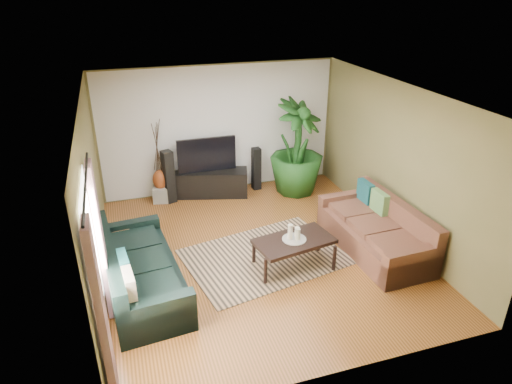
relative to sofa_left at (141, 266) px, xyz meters
name	(u,v)px	position (x,y,z in m)	size (l,w,h in m)	color
floor	(260,252)	(1.97, 0.44, -0.42)	(5.50, 5.50, 0.00)	#9C5628
ceiling	(260,95)	(1.97, 0.44, 2.28)	(5.50, 5.50, 0.00)	white
wall_back	(219,130)	(1.97, 3.19, 0.93)	(5.00, 5.00, 0.00)	brown
wall_front	(340,280)	(1.97, -2.31, 0.93)	(5.00, 5.00, 0.00)	brown
wall_left	(93,201)	(-0.53, 0.44, 0.92)	(5.50, 5.50, 0.00)	brown
wall_right	(398,162)	(4.47, 0.44, 0.92)	(5.50, 5.50, 0.00)	brown
backwall_panel	(220,130)	(1.97, 3.18, 0.93)	(4.90, 4.90, 0.00)	white
window_pane	(93,258)	(-0.51, -1.16, 0.97)	(1.80, 1.80, 0.00)	white
curtain_near	(102,317)	(-0.46, -1.91, 0.72)	(0.08, 0.35, 2.20)	gray
curtain_far	(101,242)	(-0.46, -0.41, 0.72)	(0.08, 0.35, 2.20)	gray
curtain_rod	(85,184)	(-0.46, -1.16, 1.87)	(0.03, 0.03, 1.90)	black
sofa_left	(141,266)	(0.00, 0.00, 0.00)	(2.35, 1.01, 0.85)	black
sofa_right	(375,227)	(3.86, -0.03, 0.00)	(2.23, 1.00, 0.85)	brown
area_rug	(264,257)	(2.00, 0.28, -0.42)	(2.53, 1.79, 0.01)	tan
coffee_table	(294,253)	(2.36, -0.11, -0.17)	(1.23, 0.67, 0.50)	black
candle_tray	(294,239)	(2.36, -0.11, 0.09)	(0.38, 0.38, 0.02)	#9C9C96
candle_tall	(290,231)	(2.30, -0.08, 0.22)	(0.08, 0.08, 0.25)	beige
candle_mid	(298,234)	(2.40, -0.15, 0.19)	(0.08, 0.08, 0.19)	beige
candle_short	(297,232)	(2.43, -0.05, 0.17)	(0.08, 0.08, 0.16)	white
tv_stand	(208,183)	(1.62, 2.94, -0.15)	(1.67, 0.50, 0.56)	black
television	(207,155)	(1.62, 2.94, 0.49)	(1.22, 0.07, 0.72)	black
speaker_left	(169,177)	(0.80, 2.86, 0.13)	(0.20, 0.22, 1.11)	black
speaker_right	(256,169)	(2.70, 2.94, 0.05)	(0.17, 0.19, 0.94)	black
potted_plant	(297,148)	(3.47, 2.55, 0.58)	(1.12, 1.12, 2.01)	#1A4818
plant_pot	(296,185)	(3.47, 2.55, -0.28)	(0.37, 0.37, 0.29)	black
pedestal	(162,194)	(0.63, 2.94, -0.26)	(0.33, 0.33, 0.33)	gray
vase	(160,180)	(0.63, 2.94, 0.06)	(0.30, 0.30, 0.42)	brown
side_table	(120,253)	(-0.28, 0.72, -0.17)	(0.49, 0.49, 0.52)	#995932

